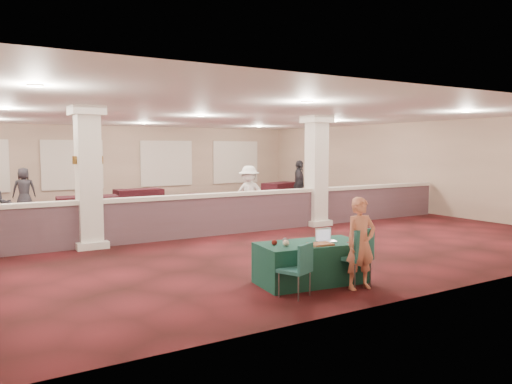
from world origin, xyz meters
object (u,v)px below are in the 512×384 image
far_table_front_center (188,204)px  attendee_d (24,190)px  near_table (310,263)px  far_table_back_right (280,191)px  conf_chair_main (358,252)px  attendee_c (299,185)px  far_table_back_left (88,208)px  conf_chair_side (299,265)px  far_table_front_right (348,202)px  far_table_back_center (139,198)px  woman (361,243)px  attendee_b (249,194)px

far_table_front_center → attendee_d: 5.92m
near_table → far_table_back_right: far_table_back_right is taller
near_table → far_table_front_center: 9.69m
conf_chair_main → attendee_c: (5.47, 9.12, 0.34)m
far_table_back_left → attendee_c: (7.46, -1.18, 0.54)m
conf_chair_side → attendee_c: attendee_c is taller
far_table_back_left → conf_chair_side: bearing=-85.4°
far_table_front_right → attendee_d: 11.57m
conf_chair_side → far_table_back_center: conf_chair_side is taller
conf_chair_main → far_table_back_right: bearing=52.6°
near_table → attendee_c: attendee_c is taller
woman → attendee_d: attendee_d is taller
far_table_back_left → attendee_b: 5.22m
conf_chair_main → far_table_back_left: 10.48m
far_table_back_right → attendee_d: attendee_d is taller
far_table_front_right → far_table_back_left: bearing=160.9°
attendee_b → woman: bearing=-59.8°
conf_chair_side → attendee_c: bearing=30.6°
near_table → attendee_c: size_ratio=0.98×
far_table_front_center → attendee_b: (0.71, -3.00, 0.54)m
near_table → far_table_front_right: size_ratio=0.97×
far_table_back_right → far_table_back_left: bearing=-165.3°
conf_chair_side → far_table_back_left: size_ratio=0.45×
near_table → far_table_back_left: (-1.49, 9.70, 0.03)m
far_table_front_right → attendee_b: (-4.28, -0.30, 0.49)m
far_table_front_center → far_table_back_left: 3.39m
far_table_back_right → woman: bearing=-118.9°
woman → conf_chair_side: bearing=-179.6°
far_table_back_center → attendee_d: size_ratio=1.11×
far_table_front_right → far_table_back_center: far_table_front_right is taller
far_table_front_right → near_table: bearing=-135.4°
far_table_back_left → attendee_d: size_ratio=1.16×
conf_chair_side → far_table_front_center: 10.39m
conf_chair_side → attendee_b: 7.80m
woman → far_table_back_center: woman is taller
far_table_front_center → far_table_back_left: far_table_back_left is taller
near_table → far_table_back_left: size_ratio=0.97×
far_table_front_center → far_table_back_right: 6.19m
attendee_b → attendee_d: bearing=178.2°
conf_chair_side → far_table_front_center: (2.56, 10.07, -0.17)m
far_table_back_right → conf_chair_side: bearing=-122.9°
woman → far_table_back_left: woman is taller
conf_chair_side → far_table_back_left: 10.31m
far_table_back_right → attendee_c: 3.91m
far_table_front_right → far_table_back_right: 5.31m
conf_chair_side → woman: size_ratio=0.56×
far_table_back_center → woman: bearing=-92.1°
attendee_b → attendee_c: bearing=77.8°
near_table → far_table_back_center: size_ratio=1.01×
far_table_back_center → attendee_d: 4.02m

